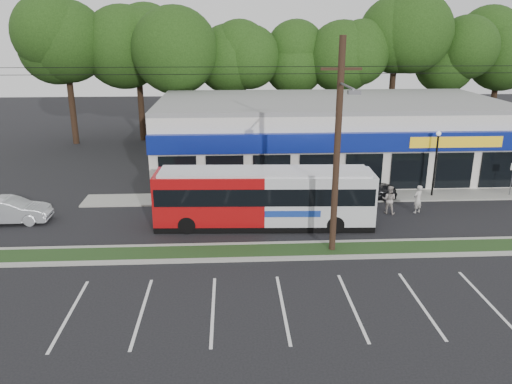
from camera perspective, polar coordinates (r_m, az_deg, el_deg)
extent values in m
plane|color=black|center=(23.27, 1.82, -7.96)|extent=(120.00, 120.00, 0.00)
cube|color=#203A18|center=(24.14, 1.63, -6.79)|extent=(40.00, 1.60, 0.12)
cube|color=#9E9E93|center=(23.37, 1.79, -7.65)|extent=(40.00, 0.25, 0.14)
cube|color=#9E9E93|center=(24.91, 1.47, -5.94)|extent=(40.00, 0.25, 0.14)
cube|color=#9E9E93|center=(32.24, 9.37, -0.51)|extent=(32.00, 2.20, 0.10)
cube|color=beige|center=(38.33, 8.12, 6.33)|extent=(25.00, 12.00, 5.00)
cube|color=navy|center=(32.17, 10.27, 5.59)|extent=(25.00, 0.50, 1.20)
cube|color=black|center=(32.83, 10.01, 2.26)|extent=(24.00, 0.12, 2.40)
cube|color=gold|center=(34.21, 21.92, 5.31)|extent=(6.00, 0.06, 0.70)
cube|color=gray|center=(37.88, 8.30, 10.26)|extent=(25.00, 12.00, 0.30)
cylinder|color=black|center=(22.95, 9.25, 4.72)|extent=(0.30, 0.30, 10.00)
cube|color=black|center=(22.40, 9.72, 13.71)|extent=(1.80, 0.12, 0.12)
cylinder|color=#59595E|center=(21.29, 10.34, 11.83)|extent=(0.10, 2.40, 0.10)
cube|color=#59595E|center=(20.05, 11.16, 11.12)|extent=(0.50, 0.25, 0.15)
cylinder|color=black|center=(21.94, 1.83, 14.12)|extent=(50.00, 0.02, 0.02)
cylinder|color=black|center=(21.97, 1.82, 13.34)|extent=(50.00, 0.02, 0.02)
cylinder|color=black|center=(33.31, 19.77, 2.75)|extent=(0.12, 0.12, 4.00)
sphere|color=silver|center=(32.85, 20.16, 6.28)|extent=(0.30, 0.30, 0.30)
cylinder|color=#59595E|center=(35.59, 27.18, 1.23)|extent=(0.06, 0.06, 2.20)
cylinder|color=black|center=(49.46, -19.86, 8.52)|extent=(0.56, 0.56, 5.72)
sphere|color=black|center=(48.94, -20.58, 14.97)|extent=(6.76, 6.76, 6.76)
cylinder|color=black|center=(48.27, -14.11, 8.84)|extent=(0.56, 0.56, 5.72)
sphere|color=black|center=(47.73, -14.64, 15.46)|extent=(6.76, 6.76, 6.76)
cylinder|color=black|center=(47.57, -8.12, 9.07)|extent=(0.56, 0.56, 5.72)
sphere|color=black|center=(47.03, -8.43, 15.80)|extent=(6.76, 6.76, 6.76)
cylinder|color=black|center=(47.40, -2.01, 9.20)|extent=(0.56, 0.56, 5.72)
sphere|color=black|center=(46.85, -2.09, 15.97)|extent=(6.76, 6.76, 6.76)
cylinder|color=black|center=(47.75, 4.08, 9.23)|extent=(0.56, 0.56, 5.72)
sphere|color=black|center=(47.21, 4.24, 15.95)|extent=(6.76, 6.76, 6.76)
cylinder|color=black|center=(48.61, 10.01, 9.17)|extent=(0.56, 0.56, 5.72)
sphere|color=black|center=(48.08, 10.39, 15.75)|extent=(6.76, 6.76, 6.76)
cylinder|color=black|center=(49.97, 15.68, 9.01)|extent=(0.56, 0.56, 5.72)
sphere|color=black|center=(49.45, 16.25, 15.41)|extent=(6.76, 6.76, 6.76)
cylinder|color=black|center=(51.77, 21.00, 8.79)|extent=(0.56, 0.56, 5.72)
sphere|color=black|center=(51.27, 21.72, 14.94)|extent=(6.76, 6.76, 6.76)
cylinder|color=black|center=(53.98, 25.91, 8.51)|extent=(0.56, 0.56, 5.72)
sphere|color=black|center=(53.50, 26.75, 14.40)|extent=(6.76, 6.76, 6.76)
cube|color=#A70C0F|center=(26.86, -5.28, -0.52)|extent=(5.91, 2.66, 2.66)
cube|color=silver|center=(27.02, 7.11, -0.48)|extent=(5.91, 2.66, 2.66)
cube|color=black|center=(27.30, 0.92, -3.45)|extent=(11.71, 2.86, 0.34)
cube|color=black|center=(26.69, 0.94, 0.14)|extent=(11.49, 2.96, 0.92)
cube|color=black|center=(27.51, 13.19, -0.11)|extent=(0.15, 2.06, 1.36)
cube|color=#193899|center=(25.90, 4.22, -2.52)|extent=(2.90, 0.15, 0.34)
cube|color=silver|center=(26.37, 0.95, 2.34)|extent=(11.13, 2.64, 0.17)
cylinder|color=black|center=(26.39, -7.90, -3.77)|extent=(0.94, 0.31, 0.93)
cylinder|color=black|center=(28.41, -7.38, -2.13)|extent=(0.94, 0.31, 0.93)
cylinder|color=black|center=(26.54, 9.05, -3.69)|extent=(0.94, 0.31, 0.93)
cylinder|color=black|center=(28.55, 8.35, -2.06)|extent=(0.94, 0.31, 0.93)
imported|color=black|center=(31.88, 11.97, 0.43)|extent=(4.56, 2.25, 1.49)
imported|color=#B5B8BD|center=(30.68, -26.33, -1.90)|extent=(4.33, 1.60, 1.42)
imported|color=beige|center=(30.41, 18.01, -0.78)|extent=(0.73, 0.65, 1.67)
imported|color=#B4A9A2|center=(29.85, 14.96, -0.85)|extent=(1.00, 0.92, 1.67)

